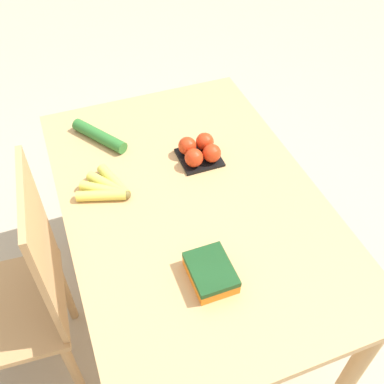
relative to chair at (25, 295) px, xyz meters
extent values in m
plane|color=#B7A88E|center=(0.02, -0.63, -0.51)|extent=(12.00, 12.00, 0.00)
cube|color=tan|center=(0.02, -0.63, 0.22)|extent=(1.31, 0.86, 0.03)
cylinder|color=tan|center=(-0.58, -1.00, -0.15)|extent=(0.06, 0.06, 0.72)
cylinder|color=tan|center=(0.61, -1.00, -0.15)|extent=(0.06, 0.06, 0.72)
cylinder|color=tan|center=(0.61, -0.25, -0.15)|extent=(0.06, 0.06, 0.72)
cube|color=tan|center=(0.01, 0.07, -0.06)|extent=(0.45, 0.43, 0.03)
cube|color=tan|center=(-0.01, -0.12, 0.22)|extent=(0.39, 0.05, 0.54)
cylinder|color=tan|center=(0.17, -0.11, -0.29)|extent=(0.04, 0.04, 0.44)
cylinder|color=tan|center=(-0.19, -0.08, -0.29)|extent=(0.04, 0.04, 0.44)
sphere|color=brown|center=(0.09, -0.41, 0.26)|extent=(0.03, 0.03, 0.03)
cylinder|color=#CCC651|center=(0.18, -0.39, 0.26)|extent=(0.17, 0.08, 0.04)
cylinder|color=#CCC651|center=(0.16, -0.37, 0.26)|extent=(0.16, 0.13, 0.04)
cylinder|color=#CCC651|center=(0.14, -0.35, 0.26)|extent=(0.13, 0.16, 0.04)
cylinder|color=#CCC651|center=(0.12, -0.34, 0.26)|extent=(0.09, 0.17, 0.04)
cube|color=black|center=(0.20, -0.72, 0.24)|extent=(0.15, 0.15, 0.01)
sphere|color=red|center=(0.16, -0.76, 0.28)|extent=(0.07, 0.07, 0.07)
sphere|color=red|center=(0.23, -0.76, 0.28)|extent=(0.07, 0.07, 0.07)
sphere|color=red|center=(0.16, -0.69, 0.28)|extent=(0.07, 0.07, 0.07)
sphere|color=red|center=(0.23, -0.69, 0.28)|extent=(0.07, 0.07, 0.07)
cube|color=orange|center=(-0.30, -0.56, 0.27)|extent=(0.15, 0.12, 0.05)
cube|color=#19471E|center=(-0.30, -0.56, 0.28)|extent=(0.16, 0.12, 0.02)
cylinder|color=#2D702D|center=(0.43, -0.40, 0.26)|extent=(0.24, 0.18, 0.05)
camera|label=1|loc=(-0.97, -0.26, 1.37)|focal=42.00mm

